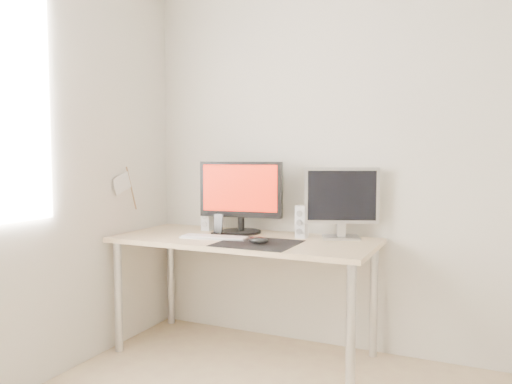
% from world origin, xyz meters
% --- Properties ---
extents(wall_back, '(3.50, 0.00, 3.50)m').
position_xyz_m(wall_back, '(0.00, 1.75, 1.25)').
color(wall_back, beige).
rests_on(wall_back, ground).
extents(mousepad, '(0.45, 0.40, 0.00)m').
position_xyz_m(mousepad, '(-0.77, 1.23, 0.73)').
color(mousepad, black).
rests_on(mousepad, desk).
extents(mouse, '(0.12, 0.07, 0.04)m').
position_xyz_m(mouse, '(-0.75, 1.20, 0.75)').
color(mouse, black).
rests_on(mouse, mousepad).
extents(desk, '(1.60, 0.70, 0.73)m').
position_xyz_m(desk, '(-0.93, 1.38, 0.65)').
color(desk, '#D1B587').
rests_on(desk, ground).
extents(main_monitor, '(0.55, 0.29, 0.47)m').
position_xyz_m(main_monitor, '(-1.03, 1.54, 0.98)').
color(main_monitor, black).
rests_on(main_monitor, desk).
extents(second_monitor, '(0.43, 0.23, 0.43)m').
position_xyz_m(second_monitor, '(-0.38, 1.60, 0.97)').
color(second_monitor, '#AFAFB2').
rests_on(second_monitor, desk).
extents(speaker_left, '(0.06, 0.08, 0.20)m').
position_xyz_m(speaker_left, '(-1.29, 1.56, 0.83)').
color(speaker_left, white).
rests_on(speaker_left, desk).
extents(speaker_right, '(0.06, 0.08, 0.20)m').
position_xyz_m(speaker_right, '(-0.61, 1.53, 0.83)').
color(speaker_right, white).
rests_on(speaker_right, desk).
extents(keyboard, '(0.43, 0.17, 0.02)m').
position_xyz_m(keyboard, '(-1.09, 1.29, 0.74)').
color(keyboard, '#B3B3B5').
rests_on(keyboard, desk).
extents(phone_dock, '(0.07, 0.06, 0.13)m').
position_xyz_m(phone_dock, '(-1.13, 1.42, 0.77)').
color(phone_dock, black).
rests_on(phone_dock, desk).
extents(pennant, '(0.01, 0.23, 0.29)m').
position_xyz_m(pennant, '(-1.72, 1.24, 1.05)').
color(pennant, '#A57F54').
rests_on(pennant, wall_left).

